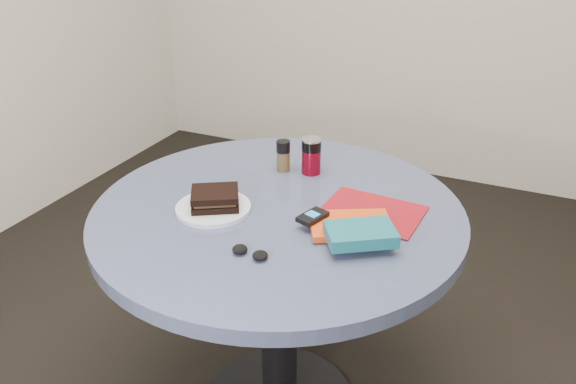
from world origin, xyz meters
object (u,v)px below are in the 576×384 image
at_px(soda_can, 311,156).
at_px(novel, 361,234).
at_px(pepper_grinder, 283,156).
at_px(red_book, 351,225).
at_px(mp3_player, 313,217).
at_px(magazine, 372,212).
at_px(table, 278,257).
at_px(sandwich, 215,198).
at_px(plate, 213,208).
at_px(headphones, 250,252).

bearing_deg(soda_can, novel, -52.11).
bearing_deg(pepper_grinder, red_book, -39.85).
bearing_deg(mp3_player, magazine, 48.15).
height_order(pepper_grinder, mp3_player, pepper_grinder).
relative_size(table, magazine, 3.90).
xyz_separation_m(sandwich, magazine, (0.38, 0.16, -0.03)).
bearing_deg(magazine, mp3_player, -128.02).
bearing_deg(soda_can, sandwich, -114.22).
bearing_deg(soda_can, mp3_player, -67.16).
bearing_deg(novel, magazine, 64.73).
bearing_deg(red_book, novel, -82.98).
bearing_deg(plate, headphones, -38.94).
distance_m(mp3_player, headphones, 0.20).
height_order(red_book, novel, novel).
bearing_deg(sandwich, magazine, 22.20).
bearing_deg(red_book, pepper_grinder, 113.02).
bearing_deg(table, novel, -21.42).
height_order(pepper_grinder, red_book, pepper_grinder).
height_order(table, red_book, red_book).
relative_size(plate, novel, 1.25).
relative_size(mp3_player, headphones, 0.96).
distance_m(soda_can, pepper_grinder, 0.09).
bearing_deg(red_book, headphones, -156.82).
bearing_deg(table, soda_can, 89.85).
relative_size(sandwich, magazine, 0.62).
height_order(magazine, red_book, red_book).
xyz_separation_m(red_book, headphones, (-0.17, -0.21, -0.00)).
distance_m(sandwich, novel, 0.41).
xyz_separation_m(plate, pepper_grinder, (0.06, 0.31, 0.04)).
bearing_deg(novel, mp3_player, 129.45).
distance_m(plate, novel, 0.41).
xyz_separation_m(plate, sandwich, (0.00, 0.00, 0.03)).
height_order(plate, magazine, plate).
bearing_deg(headphones, magazine, 58.01).
bearing_deg(table, sandwich, -149.34).
relative_size(magazine, novel, 1.60).
distance_m(table, plate, 0.24).
height_order(magazine, mp3_player, mp3_player).
height_order(soda_can, headphones, soda_can).
height_order(pepper_grinder, magazine, pepper_grinder).
bearing_deg(novel, table, 125.88).
bearing_deg(novel, soda_can, 95.18).
relative_size(pepper_grinder, magazine, 0.38).
xyz_separation_m(soda_can, headphones, (0.04, -0.48, -0.05)).
distance_m(table, novel, 0.35).
distance_m(sandwich, mp3_player, 0.27).
bearing_deg(plate, magazine, 22.57).
bearing_deg(mp3_player, novel, -17.85).
bearing_deg(sandwich, soda_can, 65.78).
relative_size(table, mp3_player, 11.09).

